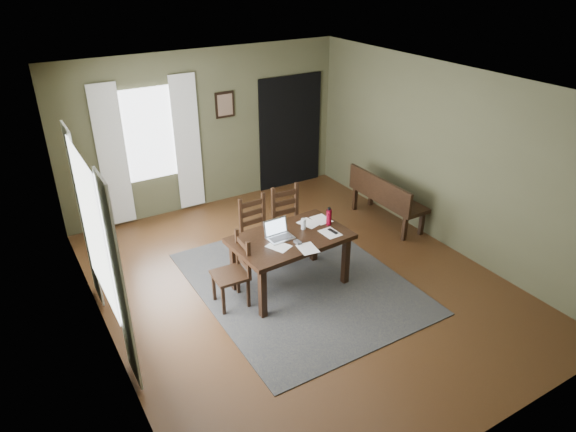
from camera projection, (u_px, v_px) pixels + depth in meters
ground at (299, 283)px, 7.06m from camera, size 5.00×6.00×0.01m
room_shell at (301, 160)px, 6.23m from camera, size 5.02×6.02×2.71m
rug at (299, 282)px, 7.06m from camera, size 2.60×3.20×0.01m
dining_table at (291, 243)px, 6.68m from camera, size 1.57×1.00×0.76m
chair_end at (234, 272)px, 6.45m from camera, size 0.44×0.44×0.95m
chair_back_left at (258, 232)px, 7.32m from camera, size 0.46×0.46×1.00m
chair_back_right at (290, 222)px, 7.55m from camera, size 0.47×0.47×1.03m
bench at (385, 195)px, 8.41m from camera, size 0.48×1.48×0.83m
laptop at (278, 233)px, 6.60m from camera, size 0.34×0.27×0.23m
computer_mouse at (298, 242)px, 6.47m from camera, size 0.07×0.11×0.03m
tv_remote at (333, 231)px, 6.75m from camera, size 0.07×0.17×0.02m
drinking_glass at (303, 224)px, 6.80m from camera, size 0.08×0.08×0.14m
water_bottle at (329, 217)px, 6.88m from camera, size 0.09×0.09×0.25m
paper_a at (279, 246)px, 6.42m from camera, size 0.31×0.35×0.00m
paper_b at (330, 233)px, 6.72m from camera, size 0.22×0.28×0.00m
paper_c at (309, 223)px, 6.96m from camera, size 0.28×0.33×0.00m
paper_d at (321, 219)px, 7.06m from camera, size 0.22×0.28×0.00m
paper_e at (308, 249)px, 6.37m from camera, size 0.25×0.30×0.00m
window_left at (93, 229)px, 5.42m from camera, size 0.01×1.30×1.70m
window_back at (149, 135)px, 8.20m from camera, size 1.00×0.01×1.50m
curtain_left_near at (119, 286)px, 4.92m from camera, size 0.03×0.48×2.30m
curtain_left_far at (84, 218)px, 6.17m from camera, size 0.03×0.48×2.30m
curtain_back_left at (112, 157)px, 8.01m from camera, size 0.44×0.03×2.30m
curtain_back_right at (188, 143)px, 8.58m from camera, size 0.44×0.03×2.30m
framed_picture at (225, 105)px, 8.68m from camera, size 0.34×0.03×0.44m
doorway_back at (290, 132)px, 9.60m from camera, size 1.30×0.03×2.10m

